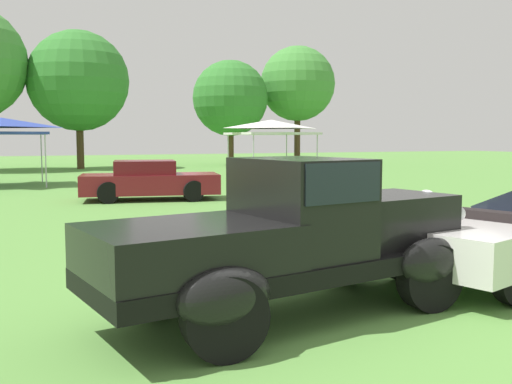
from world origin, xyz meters
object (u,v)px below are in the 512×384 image
at_px(neighbor_convertible, 508,234).
at_px(canopy_tent_center_field, 271,126).
at_px(feature_pickup_truck, 294,236).
at_px(show_car_burgundy, 149,181).
at_px(show_car_skyblue, 314,179).
at_px(canopy_tent_left_field, 1,125).

height_order(neighbor_convertible, canopy_tent_center_field, canopy_tent_center_field).
relative_size(feature_pickup_truck, show_car_burgundy, 1.05).
bearing_deg(canopy_tent_center_field, feature_pickup_truck, -113.98).
xyz_separation_m(neighbor_convertible, show_car_burgundy, (-2.41, 11.64, 0.02)).
relative_size(show_car_skyblue, canopy_tent_center_field, 1.23).
bearing_deg(feature_pickup_truck, canopy_tent_center_field, 66.02).
bearing_deg(show_car_burgundy, canopy_tent_left_field, 119.60).
bearing_deg(neighbor_convertible, canopy_tent_left_field, 109.15).
bearing_deg(feature_pickup_truck, show_car_burgundy, 84.63).
height_order(neighbor_convertible, show_car_burgundy, neighbor_convertible).
xyz_separation_m(show_car_burgundy, show_car_skyblue, (5.04, -1.35, -0.00)).
height_order(show_car_burgundy, canopy_tent_center_field, canopy_tent_center_field).
xyz_separation_m(feature_pickup_truck, show_car_burgundy, (1.13, 12.06, -0.27)).
distance_m(show_car_burgundy, canopy_tent_left_field, 8.69).
xyz_separation_m(show_car_skyblue, canopy_tent_center_field, (1.73, 7.05, 1.83)).
height_order(feature_pickup_truck, show_car_burgundy, feature_pickup_truck).
distance_m(show_car_skyblue, canopy_tent_left_field, 12.84).
bearing_deg(show_car_burgundy, canopy_tent_center_field, 40.12).
distance_m(neighbor_convertible, show_car_burgundy, 11.89).
height_order(feature_pickup_truck, canopy_tent_left_field, canopy_tent_left_field).
bearing_deg(canopy_tent_center_field, neighbor_convertible, -104.10).
distance_m(feature_pickup_truck, neighbor_convertible, 3.58).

